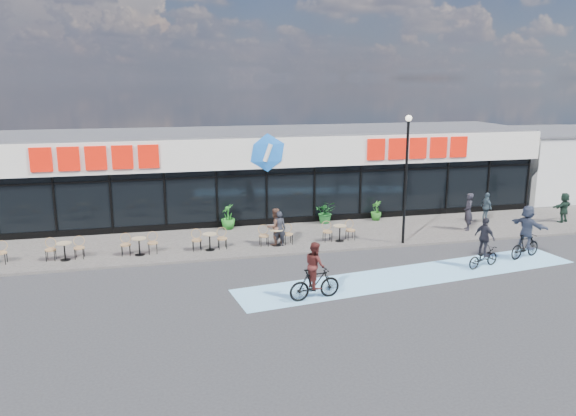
{
  "coord_description": "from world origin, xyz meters",
  "views": [
    {
      "loc": [
        -5.39,
        -20.12,
        7.34
      ],
      "look_at": [
        0.27,
        3.5,
        1.72
      ],
      "focal_mm": 35.0,
      "sensor_mm": 36.0,
      "label": 1
    }
  ],
  "objects_px": {
    "patron_left": "(279,228)",
    "cyclist_b": "(484,249)",
    "pedestrian_b": "(486,207)",
    "cyclist_a": "(526,234)",
    "potted_plant_mid": "(326,212)",
    "lamp_post": "(406,169)",
    "pedestrian_c": "(564,207)",
    "patron_right": "(275,227)",
    "potted_plant_left": "(228,217)",
    "potted_plant_right": "(376,211)",
    "pedestrian_a": "(468,212)"
  },
  "relations": [
    {
      "from": "potted_plant_left",
      "to": "cyclist_a",
      "type": "bearing_deg",
      "value": -32.0
    },
    {
      "from": "potted_plant_mid",
      "to": "pedestrian_b",
      "type": "relative_size",
      "value": 0.76
    },
    {
      "from": "lamp_post",
      "to": "cyclist_a",
      "type": "relative_size",
      "value": 2.53
    },
    {
      "from": "cyclist_a",
      "to": "pedestrian_a",
      "type": "bearing_deg",
      "value": 91.84
    },
    {
      "from": "potted_plant_right",
      "to": "potted_plant_left",
      "type": "bearing_deg",
      "value": 179.55
    },
    {
      "from": "potted_plant_right",
      "to": "patron_left",
      "type": "distance_m",
      "value": 6.79
    },
    {
      "from": "potted_plant_mid",
      "to": "patron_right",
      "type": "xyz_separation_m",
      "value": [
        -3.35,
        -3.17,
        0.25
      ]
    },
    {
      "from": "lamp_post",
      "to": "potted_plant_left",
      "type": "xyz_separation_m",
      "value": [
        -7.34,
        4.27,
        -2.74
      ]
    },
    {
      "from": "pedestrian_b",
      "to": "pedestrian_c",
      "type": "distance_m",
      "value": 3.96
    },
    {
      "from": "potted_plant_left",
      "to": "potted_plant_right",
      "type": "xyz_separation_m",
      "value": [
        7.76,
        -0.06,
        -0.11
      ]
    },
    {
      "from": "cyclist_b",
      "to": "patron_left",
      "type": "bearing_deg",
      "value": 148.42
    },
    {
      "from": "lamp_post",
      "to": "cyclist_a",
      "type": "distance_m",
      "value": 5.62
    },
    {
      "from": "potted_plant_mid",
      "to": "pedestrian_c",
      "type": "xyz_separation_m",
      "value": [
        11.99,
        -2.64,
        0.19
      ]
    },
    {
      "from": "pedestrian_b",
      "to": "pedestrian_c",
      "type": "relative_size",
      "value": 0.99
    },
    {
      "from": "lamp_post",
      "to": "patron_left",
      "type": "xyz_separation_m",
      "value": [
        -5.51,
        0.91,
        -2.57
      ]
    },
    {
      "from": "potted_plant_right",
      "to": "cyclist_a",
      "type": "relative_size",
      "value": 0.45
    },
    {
      "from": "potted_plant_right",
      "to": "pedestrian_a",
      "type": "relative_size",
      "value": 0.56
    },
    {
      "from": "lamp_post",
      "to": "potted_plant_left",
      "type": "relative_size",
      "value": 4.61
    },
    {
      "from": "patron_left",
      "to": "cyclist_a",
      "type": "distance_m",
      "value": 10.4
    },
    {
      "from": "pedestrian_c",
      "to": "potted_plant_left",
      "type": "bearing_deg",
      "value": -28.6
    },
    {
      "from": "potted_plant_mid",
      "to": "patron_right",
      "type": "distance_m",
      "value": 4.61
    },
    {
      "from": "pedestrian_c",
      "to": "patron_right",
      "type": "bearing_deg",
      "value": -17.76
    },
    {
      "from": "patron_left",
      "to": "cyclist_b",
      "type": "height_order",
      "value": "cyclist_b"
    },
    {
      "from": "potted_plant_right",
      "to": "patron_left",
      "type": "bearing_deg",
      "value": -150.87
    },
    {
      "from": "cyclist_b",
      "to": "potted_plant_mid",
      "type": "bearing_deg",
      "value": 117.65
    },
    {
      "from": "potted_plant_mid",
      "to": "pedestrian_b",
      "type": "height_order",
      "value": "pedestrian_b"
    },
    {
      "from": "patron_right",
      "to": "potted_plant_mid",
      "type": "bearing_deg",
      "value": -160.67
    },
    {
      "from": "cyclist_b",
      "to": "potted_plant_right",
      "type": "bearing_deg",
      "value": 99.96
    },
    {
      "from": "pedestrian_c",
      "to": "patron_left",
      "type": "bearing_deg",
      "value": -17.06
    },
    {
      "from": "pedestrian_b",
      "to": "cyclist_a",
      "type": "distance_m",
      "value": 5.8
    },
    {
      "from": "potted_plant_right",
      "to": "pedestrian_a",
      "type": "xyz_separation_m",
      "value": [
        3.61,
        -2.87,
        0.4
      ]
    },
    {
      "from": "patron_right",
      "to": "cyclist_b",
      "type": "xyz_separation_m",
      "value": [
        7.45,
        -4.66,
        -0.16
      ]
    },
    {
      "from": "patron_right",
      "to": "potted_plant_right",
      "type": "bearing_deg",
      "value": -176.91
    },
    {
      "from": "pedestrian_c",
      "to": "cyclist_b",
      "type": "xyz_separation_m",
      "value": [
        -7.89,
        -5.19,
        -0.09
      ]
    },
    {
      "from": "potted_plant_mid",
      "to": "patron_left",
      "type": "relative_size",
      "value": 0.74
    },
    {
      "from": "lamp_post",
      "to": "pedestrian_c",
      "type": "height_order",
      "value": "lamp_post"
    },
    {
      "from": "potted_plant_mid",
      "to": "potted_plant_right",
      "type": "xyz_separation_m",
      "value": [
        2.73,
        -0.04,
        -0.06
      ]
    },
    {
      "from": "pedestrian_b",
      "to": "potted_plant_left",
      "type": "bearing_deg",
      "value": 82.51
    },
    {
      "from": "pedestrian_c",
      "to": "cyclist_b",
      "type": "bearing_deg",
      "value": 13.61
    },
    {
      "from": "patron_left",
      "to": "patron_right",
      "type": "height_order",
      "value": "patron_right"
    },
    {
      "from": "lamp_post",
      "to": "pedestrian_b",
      "type": "xyz_separation_m",
      "value": [
        5.84,
        2.63,
        -2.6
      ]
    },
    {
      "from": "patron_left",
      "to": "cyclist_b",
      "type": "xyz_separation_m",
      "value": [
        7.29,
        -4.48,
        -0.11
      ]
    },
    {
      "from": "potted_plant_mid",
      "to": "potted_plant_left",
      "type": "bearing_deg",
      "value": 179.81
    },
    {
      "from": "potted_plant_mid",
      "to": "lamp_post",
      "type": "bearing_deg",
      "value": -61.43
    },
    {
      "from": "potted_plant_left",
      "to": "potted_plant_mid",
      "type": "bearing_deg",
      "value": -0.19
    },
    {
      "from": "cyclist_a",
      "to": "patron_left",
      "type": "bearing_deg",
      "value": 158.43
    },
    {
      "from": "potted_plant_right",
      "to": "cyclist_b",
      "type": "distance_m",
      "value": 7.91
    },
    {
      "from": "patron_left",
      "to": "patron_right",
      "type": "relative_size",
      "value": 0.95
    },
    {
      "from": "lamp_post",
      "to": "pedestrian_c",
      "type": "bearing_deg",
      "value": 9.47
    },
    {
      "from": "patron_left",
      "to": "lamp_post",
      "type": "bearing_deg",
      "value": -172.08
    }
  ]
}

